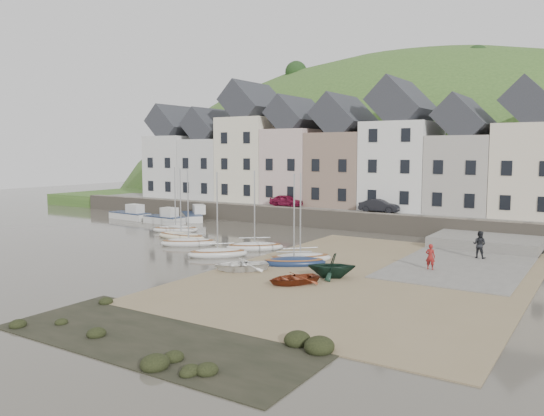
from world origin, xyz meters
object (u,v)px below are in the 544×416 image
Objects in this scene: rowboat_white at (241,265)px; car_right at (379,206)px; sailboat_0 at (176,229)px; person_dark at (479,245)px; rowboat_red at (293,278)px; person_red at (430,257)px; rowboat_green at (332,265)px; car_left at (286,201)px.

rowboat_white is 22.90m from car_right.
sailboat_0 is at bearing -169.12° from rowboat_white.
rowboat_white is 16.87m from person_dark.
car_right is (15.32, 12.44, 1.98)m from sailboat_0.
car_right is at bearing 39.08° from sailboat_0.
person_red is at bearing 86.79° from rowboat_red.
person_red is 0.42× the size of car_right.
car_right is (-5.41, 21.51, 1.45)m from rowboat_green.
sailboat_0 is at bearing 159.52° from car_left.
rowboat_red is (19.56, -11.63, 0.11)m from sailboat_0.
rowboat_white is at bearing -162.75° from rowboat_red.
rowboat_white is at bearing -155.44° from car_left.
car_left is (-14.87, 24.07, 1.87)m from rowboat_red.
rowboat_green reaches higher than rowboat_red.
person_red is 5.80m from person_dark.
sailboat_0 is 26.99m from person_dark.
rowboat_white is at bearing -105.70° from rowboat_green.
car_right reaches higher than rowboat_white.
rowboat_green is at bearing -23.64° from sailboat_0.
person_red is (4.38, 5.13, 0.14)m from rowboat_green.
car_right is at bearing -61.79° from person_red.
rowboat_red is 24.51m from car_right.
rowboat_green is at bearing 46.82° from person_red.
car_right is at bearing -89.82° from car_left.
car_left reaches higher than person_red.
car_right reaches higher than rowboat_green.
sailboat_0 is 3.30× the size of person_dark.
person_red is 0.85× the size of person_dark.
sailboat_0 is 3.87× the size of person_red.
rowboat_red is 1.85× the size of person_red.
person_dark is 0.49× the size of car_right.
rowboat_green reaches higher than rowboat_white.
car_right is at bearing 132.62° from rowboat_red.
person_red is (25.11, -3.95, 0.67)m from sailboat_0.
person_red is at bearing 78.08° from rowboat_white.
rowboat_white is 0.88× the size of car_right.
car_right is at bearing 134.79° from rowboat_white.
sailboat_0 is 13.44m from car_left.
sailboat_0 is 22.76m from rowboat_red.
car_left is at bearing 154.34° from rowboat_red.
person_red is 0.44× the size of car_left.
person_red is 26.22m from car_left.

